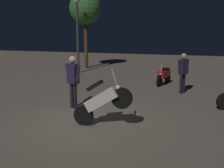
{
  "coord_description": "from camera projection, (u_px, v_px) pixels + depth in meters",
  "views": [
    {
      "loc": [
        2.5,
        -7.04,
        2.67
      ],
      "look_at": [
        0.38,
        0.61,
        1.0
      ],
      "focal_mm": 43.45,
      "sensor_mm": 36.0,
      "label": 1
    }
  ],
  "objects": [
    {
      "name": "streetlamp_near",
      "position": [
        77.0,
        24.0,
        15.59
      ],
      "size": [
        0.36,
        0.36,
        4.37
      ],
      "color": "#38383D",
      "rests_on": "ground_plane"
    },
    {
      "name": "person_rider_beside",
      "position": [
        183.0,
        70.0,
        10.95
      ],
      "size": [
        0.48,
        0.58,
        1.65
      ],
      "rotation": [
        0.0,
        0.0,
        2.48
      ],
      "color": "black",
      "rests_on": "ground_plane"
    },
    {
      "name": "motorcycle_red_parked_left",
      "position": [
        164.0,
        75.0,
        12.75
      ],
      "size": [
        0.54,
        1.63,
        1.11
      ],
      "rotation": [
        0.0,
        0.0,
        4.45
      ],
      "color": "black",
      "rests_on": "ground_plane"
    },
    {
      "name": "person_bystander_far",
      "position": [
        73.0,
        77.0,
        8.89
      ],
      "size": [
        0.66,
        0.35,
        1.76
      ],
      "rotation": [
        0.0,
        0.0,
        1.21
      ],
      "color": "black",
      "rests_on": "ground_plane"
    },
    {
      "name": "motorcycle_white_foreground",
      "position": [
        102.0,
        101.0,
        7.22
      ],
      "size": [
        1.66,
        0.35,
        1.63
      ],
      "rotation": [
        0.0,
        0.0,
        -0.06
      ],
      "color": "black",
      "rests_on": "ground_plane"
    },
    {
      "name": "ground_plane",
      "position": [
        94.0,
        121.0,
        7.84
      ],
      "size": [
        40.0,
        40.0,
        0.0
      ],
      "primitive_type": "plane",
      "color": "#756656"
    },
    {
      "name": "tree_left_bg",
      "position": [
        85.0,
        9.0,
        17.18
      ],
      "size": [
        2.04,
        2.04,
        4.86
      ],
      "color": "#4C331E",
      "rests_on": "ground_plane"
    }
  ]
}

